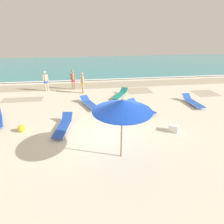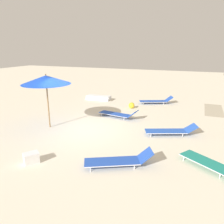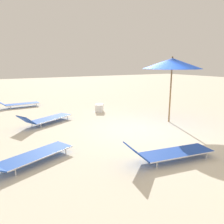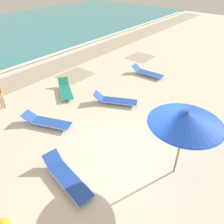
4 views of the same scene
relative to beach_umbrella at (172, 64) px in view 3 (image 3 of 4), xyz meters
The scene contains 7 objects.
ground_plane 2.88m from the beach_umbrella, 99.36° to the left, with size 60.00×60.00×0.16m.
beach_umbrella is the anchor object (origin of this frame).
sun_lounger_under_umbrella 6.19m from the beach_umbrella, 101.99° to the left, with size 1.43×2.33×0.47m.
sun_lounger_beside_umbrella 8.25m from the beach_umbrella, 38.67° to the left, with size 0.72×2.18×0.51m.
sun_lounger_near_water_right 5.40m from the beach_umbrella, 63.70° to the left, with size 1.58×2.27×0.53m.
sun_lounger_mid_beach_pair_a 4.31m from the beach_umbrella, 135.88° to the left, with size 0.96×2.36×0.55m.
cooler_box 4.13m from the beach_umbrella, 27.43° to the left, with size 0.61×0.58×0.37m.
Camera 3 is at (-6.11, 4.81, 2.37)m, focal length 35.00 mm.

